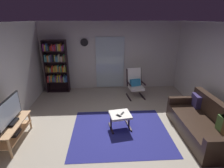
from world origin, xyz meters
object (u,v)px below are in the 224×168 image
object	(u,v)px
leather_sofa	(203,124)
cell_phone	(119,116)
bookshelf_near_tv	(56,65)
wall_clock	(84,42)
television	(9,112)
ottoman	(120,116)
tv_stand	(13,130)
tv_remote	(122,113)
lounge_armchair	(135,82)

from	to	relation	value
leather_sofa	cell_phone	distance (m)	2.04
bookshelf_near_tv	wall_clock	xyz separation A→B (m)	(1.06, 0.22, 0.81)
television	cell_phone	xyz separation A→B (m)	(2.42, 0.32, -0.36)
cell_phone	ottoman	bearing A→B (deg)	20.40
tv_stand	television	xyz separation A→B (m)	(0.00, 0.01, 0.46)
bookshelf_near_tv	ottoman	bearing A→B (deg)	-50.48
tv_remote	tv_stand	bearing A→B (deg)	-137.65
tv_stand	wall_clock	world-z (taller)	wall_clock
bookshelf_near_tv	cell_phone	world-z (taller)	bookshelf_near_tv
television	ottoman	xyz separation A→B (m)	(2.47, 0.41, -0.44)
cell_phone	bookshelf_near_tv	bearing A→B (deg)	86.01
television	lounge_armchair	world-z (taller)	television
tv_stand	cell_phone	bearing A→B (deg)	7.73
leather_sofa	television	bearing A→B (deg)	-179.97
lounge_armchair	wall_clock	size ratio (longest dim) A/B	3.53
cell_phone	wall_clock	bearing A→B (deg)	67.68
lounge_armchair	tv_remote	xyz separation A→B (m)	(-0.68, -1.95, -0.11)
bookshelf_near_tv	leather_sofa	xyz separation A→B (m)	(4.12, -3.02, -0.73)
tv_stand	leather_sofa	bearing A→B (deg)	0.09
wall_clock	lounge_armchair	bearing A→B (deg)	-25.25
leather_sofa	ottoman	xyz separation A→B (m)	(-1.97, 0.41, 0.03)
bookshelf_near_tv	lounge_armchair	size ratio (longest dim) A/B	1.93
tv_stand	wall_clock	bearing A→B (deg)	66.89
tv_remote	cell_phone	size ratio (longest dim) A/B	1.03
bookshelf_near_tv	tv_remote	distance (m)	3.46
lounge_armchair	wall_clock	bearing A→B (deg)	154.75
cell_phone	television	bearing A→B (deg)	145.68
bookshelf_near_tv	tv_remote	size ratio (longest dim) A/B	13.69
tv_remote	cell_phone	distance (m)	0.15
lounge_armchair	cell_phone	world-z (taller)	lounge_armchair
leather_sofa	wall_clock	distance (m)	4.71
lounge_armchair	television	bearing A→B (deg)	-143.37
wall_clock	tv_remote	bearing A→B (deg)	-67.83
leather_sofa	ottoman	distance (m)	2.01
ottoman	tv_remote	xyz separation A→B (m)	(0.06, 0.01, 0.08)
cell_phone	lounge_armchair	bearing A→B (deg)	27.28
television	cell_phone	world-z (taller)	television
tv_stand	cell_phone	size ratio (longest dim) A/B	8.23
bookshelf_near_tv	leather_sofa	bearing A→B (deg)	-36.24
lounge_armchair	cell_phone	distance (m)	2.21
cell_phone	wall_clock	xyz separation A→B (m)	(-1.04, 2.92, 1.43)
bookshelf_near_tv	ottoman	xyz separation A→B (m)	(2.15, -2.61, -0.70)
tv_stand	bookshelf_near_tv	distance (m)	3.13
leather_sofa	lounge_armchair	world-z (taller)	lounge_armchair
tv_remote	cell_phone	bearing A→B (deg)	-102.51
lounge_armchair	wall_clock	xyz separation A→B (m)	(-1.82, 0.86, 1.32)
leather_sofa	cell_phone	bearing A→B (deg)	170.93
ottoman	wall_clock	xyz separation A→B (m)	(-1.09, 2.83, 1.51)
tv_stand	leather_sofa	world-z (taller)	leather_sofa
tv_stand	wall_clock	xyz separation A→B (m)	(1.39, 3.25, 1.53)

